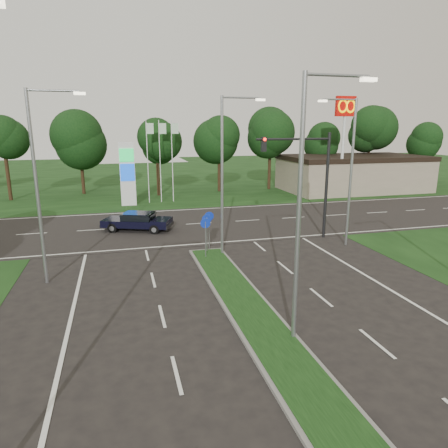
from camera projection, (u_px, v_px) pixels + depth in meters
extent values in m
cube|color=black|center=(152.00, 177.00, 59.97)|extent=(160.00, 50.00, 0.02)
cube|color=black|center=(186.00, 225.00, 30.86)|extent=(160.00, 12.00, 0.02)
cube|color=slate|center=(296.00, 374.00, 12.07)|extent=(2.00, 26.00, 0.12)
cube|color=gray|center=(353.00, 173.00, 47.14)|extent=(16.00, 9.00, 4.00)
cylinder|color=gray|center=(299.00, 216.00, 13.09)|extent=(0.16, 0.16, 9.00)
cylinder|color=gray|center=(338.00, 75.00, 12.32)|extent=(2.20, 0.10, 0.10)
cube|color=#FFF2CC|center=(369.00, 80.00, 12.62)|extent=(0.50, 0.22, 0.12)
cylinder|color=gray|center=(222.00, 179.00, 22.48)|extent=(0.16, 0.16, 9.00)
cylinder|color=gray|center=(241.00, 98.00, 21.72)|extent=(2.20, 0.10, 0.10)
cube|color=#FFF2CC|center=(260.00, 100.00, 22.01)|extent=(0.50, 0.22, 0.12)
cylinder|color=gray|center=(37.00, 191.00, 18.29)|extent=(0.16, 0.16, 9.00)
cylinder|color=gray|center=(53.00, 91.00, 17.52)|extent=(2.20, 0.10, 0.10)
cube|color=#FFF2CC|center=(80.00, 93.00, 17.82)|extent=(0.50, 0.22, 0.12)
cylinder|color=gray|center=(351.00, 174.00, 24.53)|extent=(0.16, 0.16, 9.00)
cylinder|color=gray|center=(340.00, 99.00, 23.21)|extent=(2.20, 0.10, 0.10)
cube|color=#FFF2CC|center=(323.00, 101.00, 22.96)|extent=(0.50, 0.22, 0.12)
cylinder|color=black|center=(326.00, 186.00, 26.52)|extent=(0.20, 0.20, 7.00)
cylinder|color=black|center=(294.00, 139.00, 25.16)|extent=(5.00, 0.14, 0.14)
cube|color=black|center=(264.00, 144.00, 24.73)|extent=(0.28, 0.28, 0.90)
sphere|color=#FF190C|center=(265.00, 139.00, 24.49)|extent=(0.20, 0.20, 0.20)
cylinder|color=gray|center=(206.00, 240.00, 22.54)|extent=(0.06, 0.06, 2.20)
cylinder|color=#0C26A5|center=(205.00, 223.00, 22.31)|extent=(0.56, 0.04, 0.56)
cylinder|color=gray|center=(207.00, 236.00, 23.56)|extent=(0.06, 0.06, 2.20)
cylinder|color=#0C26A5|center=(207.00, 219.00, 23.32)|extent=(0.56, 0.04, 0.56)
cylinder|color=gray|center=(209.00, 232.00, 24.29)|extent=(0.06, 0.06, 2.20)
cylinder|color=#0C26A5|center=(209.00, 216.00, 24.05)|extent=(0.56, 0.04, 0.56)
cube|color=silver|center=(128.00, 174.00, 37.61)|extent=(1.40, 0.30, 6.00)
cube|color=#0CA53F|center=(126.00, 155.00, 37.01)|extent=(1.30, 0.08, 1.20)
cube|color=#0C3FBF|center=(127.00, 172.00, 37.39)|extent=(1.30, 0.08, 1.60)
cylinder|color=silver|center=(148.00, 162.00, 38.81)|extent=(0.08, 0.08, 8.00)
cube|color=#B2D8B2|center=(150.00, 129.00, 38.14)|extent=(0.70, 0.02, 1.00)
cylinder|color=silver|center=(160.00, 162.00, 39.11)|extent=(0.08, 0.08, 8.00)
cube|color=#B2D8B2|center=(163.00, 129.00, 38.44)|extent=(0.70, 0.02, 1.00)
cylinder|color=silver|center=(172.00, 162.00, 39.40)|extent=(0.08, 0.08, 8.00)
cube|color=#B2D8B2|center=(175.00, 128.00, 38.73)|extent=(0.70, 0.02, 1.00)
cylinder|color=silver|center=(343.00, 150.00, 41.68)|extent=(0.30, 0.30, 10.00)
cube|color=#BF0C07|center=(346.00, 106.00, 40.63)|extent=(2.20, 0.35, 2.00)
torus|color=#FFC600|center=(343.00, 106.00, 40.32)|extent=(1.06, 0.16, 1.06)
torus|color=#FFC600|center=(351.00, 106.00, 40.54)|extent=(1.06, 0.16, 1.06)
cylinder|color=black|center=(162.00, 173.00, 45.37)|extent=(0.36, 0.36, 4.40)
sphere|color=black|center=(161.00, 135.00, 44.35)|extent=(6.00, 6.00, 6.00)
sphere|color=black|center=(163.00, 126.00, 44.00)|extent=(4.80, 4.80, 4.80)
cube|color=black|center=(137.00, 222.00, 28.97)|extent=(5.20, 3.63, 0.49)
cube|color=black|center=(138.00, 216.00, 28.84)|extent=(2.59, 2.35, 0.46)
cube|color=black|center=(138.00, 213.00, 28.79)|extent=(2.20, 2.11, 0.04)
cylinder|color=black|center=(112.00, 228.00, 28.35)|extent=(0.71, 0.46, 0.68)
cylinder|color=black|center=(122.00, 222.00, 30.09)|extent=(0.71, 0.46, 0.68)
cylinder|color=black|center=(154.00, 230.00, 27.97)|extent=(0.71, 0.46, 0.68)
cylinder|color=black|center=(161.00, 224.00, 29.71)|extent=(0.71, 0.46, 0.68)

